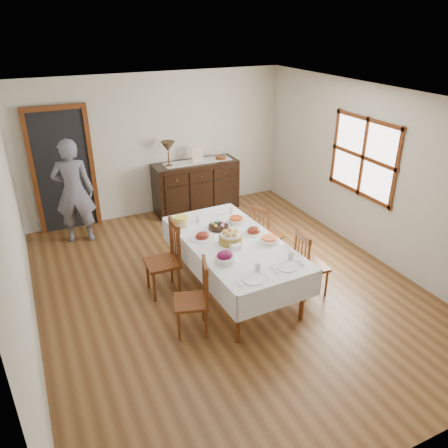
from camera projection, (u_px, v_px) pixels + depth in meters
name	position (u px, v px, depth m)	size (l,w,h in m)	color
ground	(227.00, 287.00, 6.19)	(6.00, 6.00, 0.00)	brown
room_shell	(204.00, 169.00, 5.76)	(5.02, 6.02, 2.65)	silver
dining_table	(233.00, 247.00, 5.82)	(1.25, 2.32, 0.78)	white
chair_left_near	(195.00, 297.00, 5.14)	(0.49, 0.49, 0.95)	#5C2B12
chair_left_far	(166.00, 258.00, 5.88)	(0.44, 0.44, 1.04)	#5C2B12
chair_right_near	(309.00, 264.00, 5.85)	(0.41, 0.41, 0.93)	#5C2B12
chair_right_far	(264.00, 234.00, 6.59)	(0.52, 0.52, 0.97)	#5C2B12
sideboard	(196.00, 186.00, 8.43)	(1.62, 0.58, 0.97)	black
person	(73.00, 188.00, 7.08)	(0.59, 0.38, 1.89)	slate
bread_basket	(231.00, 238.00, 5.69)	(0.31, 0.31, 0.19)	olive
egg_basket	(218.00, 226.00, 6.10)	(0.28, 0.28, 0.10)	black
ham_platter_a	(202.00, 237.00, 5.83)	(0.33, 0.33, 0.11)	white
ham_platter_b	(254.00, 231.00, 5.97)	(0.28, 0.28, 0.11)	white
beet_bowl	(225.00, 257.00, 5.26)	(0.25, 0.25, 0.15)	white
carrot_bowl	(236.00, 220.00, 6.25)	(0.22, 0.22, 0.10)	white
pineapple_bowl	(181.00, 221.00, 6.17)	(0.22, 0.22, 0.14)	tan
casserole_dish	(269.00, 240.00, 5.74)	(0.26, 0.26, 0.07)	white
butter_dish	(236.00, 247.00, 5.56)	(0.14, 0.10, 0.07)	white
setting_left	(254.00, 275.00, 4.98)	(0.42, 0.31, 0.10)	white
setting_right	(288.00, 263.00, 5.23)	(0.42, 0.31, 0.10)	white
glass_far_a	(198.00, 220.00, 6.27)	(0.07, 0.07, 0.09)	silver
glass_far_b	(232.00, 210.00, 6.56)	(0.06, 0.06, 0.10)	silver
runner	(198.00, 161.00, 8.25)	(1.30, 0.35, 0.01)	silver
table_lamp	(168.00, 147.00, 7.86)	(0.26, 0.26, 0.46)	brown
picture_frame	(197.00, 155.00, 8.16)	(0.22, 0.08, 0.28)	#CBB094
deco_bowl	(221.00, 158.00, 8.38)	(0.20, 0.20, 0.06)	#5C2B12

